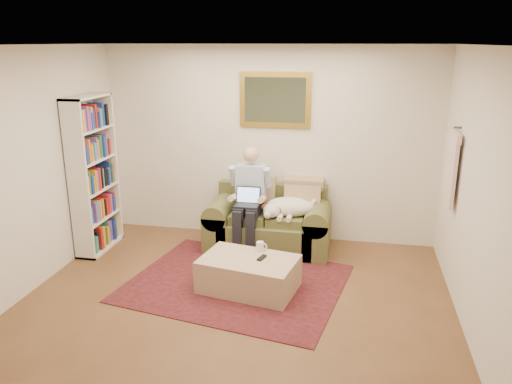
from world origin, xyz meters
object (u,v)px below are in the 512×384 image
(bookshelf, at_px, (93,175))
(sleeping_dog, at_px, (290,207))
(seated_man, at_px, (248,201))
(coffee_mug, at_px, (260,246))
(ottoman, at_px, (249,274))
(sofa, at_px, (269,228))
(laptop, at_px, (247,200))

(bookshelf, bearing_deg, sleeping_dog, 8.71)
(seated_man, relative_size, coffee_mug, 13.45)
(sleeping_dog, relative_size, ottoman, 0.65)
(seated_man, relative_size, ottoman, 1.32)
(ottoman, relative_size, coffee_mug, 10.21)
(seated_man, bearing_deg, sleeping_dog, 7.13)
(coffee_mug, bearing_deg, seated_man, 110.70)
(sleeping_dog, relative_size, bookshelf, 0.33)
(sofa, height_order, coffee_mug, sofa)
(sleeping_dog, relative_size, coffee_mug, 6.58)
(sofa, relative_size, bookshelf, 0.80)
(sofa, relative_size, ottoman, 1.57)
(laptop, bearing_deg, coffee_mug, -67.76)
(seated_man, distance_m, bookshelf, 2.00)
(sofa, distance_m, coffee_mug, 0.98)
(bookshelf, bearing_deg, ottoman, -19.06)
(sleeping_dog, xyz_separation_m, coffee_mug, (-0.22, -0.88, -0.19))
(sleeping_dog, distance_m, coffee_mug, 0.93)
(laptop, relative_size, coffee_mug, 3.10)
(sleeping_dog, distance_m, bookshelf, 2.54)
(sofa, distance_m, seated_man, 0.49)
(laptop, relative_size, ottoman, 0.30)
(coffee_mug, bearing_deg, laptop, 112.24)
(sofa, relative_size, seated_man, 1.19)
(laptop, relative_size, sleeping_dog, 0.47)
(sofa, xyz_separation_m, bookshelf, (-2.19, -0.46, 0.72))
(coffee_mug, bearing_deg, sofa, 94.12)
(sleeping_dog, bearing_deg, sofa, 164.26)
(laptop, height_order, sleeping_dog, laptop)
(bookshelf, bearing_deg, laptop, 7.36)
(sofa, bearing_deg, ottoman, -90.43)
(ottoman, bearing_deg, sofa, 89.57)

